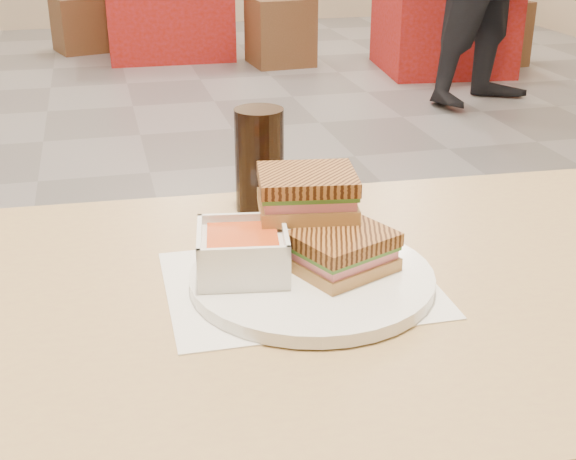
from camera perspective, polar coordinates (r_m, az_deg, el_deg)
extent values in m
cube|color=tan|center=(0.98, 5.52, -4.71)|extent=(1.23, 0.76, 0.03)
cube|color=white|center=(0.97, 0.89, -3.97)|extent=(0.33, 0.26, 0.00)
cylinder|color=white|center=(0.96, 1.75, -3.56)|extent=(0.30, 0.30, 0.02)
cube|color=white|center=(0.95, -3.33, -1.94)|extent=(0.12, 0.12, 0.05)
cube|color=#DF581E|center=(0.94, -3.36, -0.54)|extent=(0.10, 0.10, 0.01)
cube|color=white|center=(0.94, -0.22, -0.23)|extent=(0.02, 0.11, 0.01)
cube|color=white|center=(0.94, -6.52, -0.45)|extent=(0.02, 0.11, 0.01)
cube|color=white|center=(0.99, -3.46, 0.88)|extent=(0.11, 0.02, 0.01)
cube|color=white|center=(0.89, -3.26, -1.68)|extent=(0.11, 0.02, 0.01)
cube|color=#B98C46|center=(0.97, 4.01, -2.50)|extent=(0.14, 0.13, 0.02)
cube|color=pink|center=(0.96, 4.04, -1.74)|extent=(0.13, 0.12, 0.01)
cube|color=#386B23|center=(0.96, 4.05, -1.28)|extent=(0.14, 0.13, 0.01)
cube|color=brown|center=(0.95, 4.07, -0.66)|extent=(0.14, 0.13, 0.02)
cube|color=#B98C46|center=(1.01, 1.39, 1.77)|extent=(0.14, 0.12, 0.02)
cube|color=pink|center=(1.00, 1.40, 2.59)|extent=(0.13, 0.11, 0.01)
cube|color=#386B23|center=(1.00, 1.41, 3.08)|extent=(0.13, 0.12, 0.01)
cube|color=brown|center=(0.99, 1.41, 3.75)|extent=(0.14, 0.12, 0.02)
cylinder|color=black|center=(1.17, -2.10, 5.12)|extent=(0.07, 0.07, 0.16)
cube|color=#901306|center=(5.86, 11.33, 15.08)|extent=(0.94, 0.94, 0.75)
cube|color=#901306|center=(6.40, -8.90, 16.25)|extent=(0.95, 0.95, 0.82)
cube|color=brown|center=(5.96, -0.57, 14.36)|extent=(0.47, 0.47, 0.49)
cube|color=brown|center=(6.16, 14.76, 13.81)|extent=(0.48, 0.48, 0.46)
cube|color=brown|center=(6.68, -15.00, 14.34)|extent=(0.47, 0.47, 0.43)
cube|color=brown|center=(7.08, -6.75, 15.64)|extent=(0.51, 0.51, 0.48)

